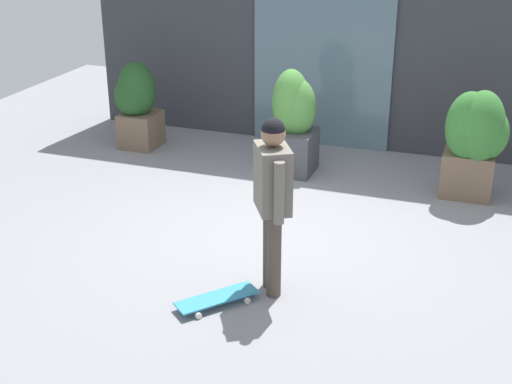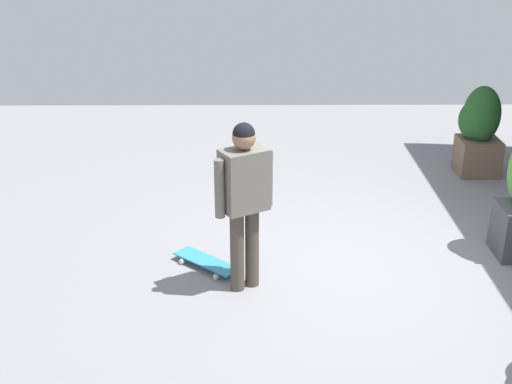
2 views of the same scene
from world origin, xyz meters
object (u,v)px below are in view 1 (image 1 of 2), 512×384
at_px(planter_box_right, 294,120).
at_px(planter_box_mid, 137,103).
at_px(planter_box_left, 476,138).
at_px(skateboard, 217,298).
at_px(skateboarder, 273,190).

height_order(planter_box_right, planter_box_mid, planter_box_right).
height_order(planter_box_left, planter_box_right, planter_box_right).
xyz_separation_m(skateboard, planter_box_mid, (-2.60, 3.48, 0.57)).
bearing_deg(skateboarder, skateboard, 15.59).
xyz_separation_m(skateboard, planter_box_right, (-0.28, 3.25, 0.63)).
height_order(skateboarder, planter_box_mid, skateboarder).
bearing_deg(planter_box_right, skateboard, -85.07).
bearing_deg(planter_box_left, planter_box_right, 176.85).
xyz_separation_m(skateboarder, planter_box_mid, (-2.98, 3.09, -0.35)).
relative_size(planter_box_left, planter_box_right, 0.98).
height_order(skateboard, planter_box_right, planter_box_right).
xyz_separation_m(skateboarder, planter_box_right, (-0.66, 2.87, -0.29)).
bearing_deg(planter_box_mid, skateboard, -53.17).
distance_m(skateboarder, skateboard, 1.07).
height_order(skateboarder, planter_box_left, skateboarder).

